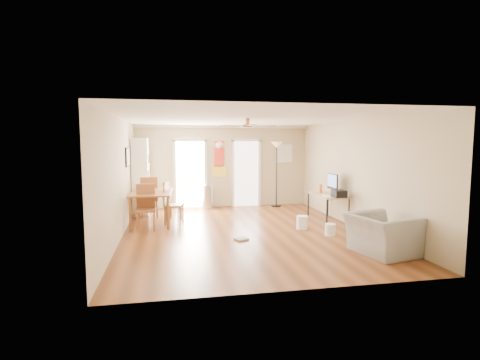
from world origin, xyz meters
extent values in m
plane|color=brown|center=(0.00, 0.00, 0.00)|extent=(7.00, 7.00, 0.00)
cube|color=red|center=(-0.13, 3.48, 1.55)|extent=(0.46, 0.03, 1.10)
cube|color=white|center=(2.05, 3.47, 1.70)|extent=(0.50, 0.04, 0.60)
cube|color=black|center=(-2.73, 1.40, 1.70)|extent=(0.04, 0.66, 0.48)
cylinder|color=silver|center=(-0.54, 3.24, 0.37)|extent=(0.43, 0.43, 0.75)
cube|color=white|center=(2.20, 0.44, 0.72)|extent=(0.24, 0.46, 0.02)
cube|color=black|center=(2.45, 0.25, 0.80)|extent=(0.30, 0.35, 0.18)
cylinder|color=#E15C14|center=(2.30, 1.05, 0.83)|extent=(0.08, 0.08, 0.23)
cylinder|color=white|center=(1.41, 0.01, 0.16)|extent=(0.29, 0.29, 0.32)
cylinder|color=white|center=(1.80, -0.70, 0.13)|extent=(0.28, 0.28, 0.27)
cube|color=gray|center=(-0.22, -0.71, 0.02)|extent=(0.33, 0.30, 0.04)
imported|color=gray|center=(2.15, -2.16, 0.37)|extent=(1.20, 1.31, 0.74)
camera|label=1|loc=(-1.70, -8.31, 2.08)|focal=27.88mm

